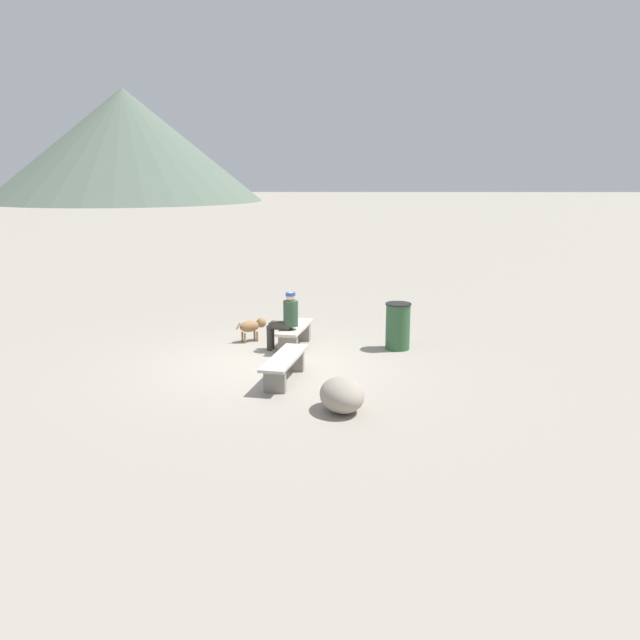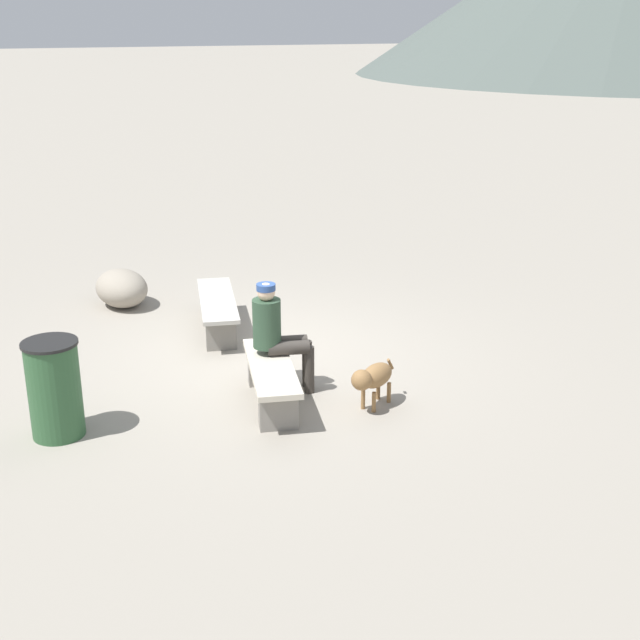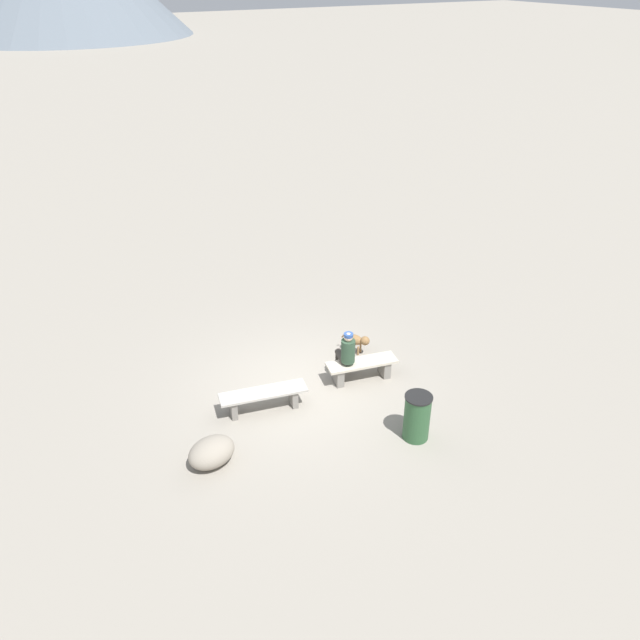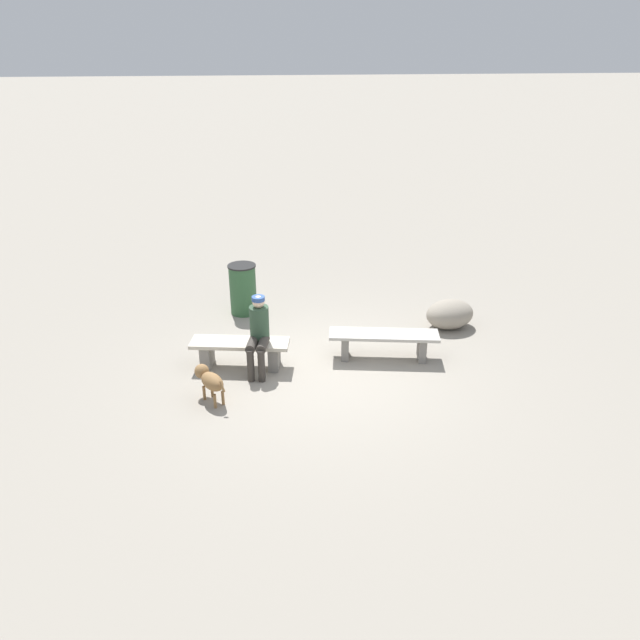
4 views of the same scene
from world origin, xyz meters
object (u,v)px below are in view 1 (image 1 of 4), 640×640
object	(u,v)px
seated_person	(286,318)
boulder	(342,395)
bench_left	(285,364)
bench_right	(295,333)
trash_bin	(398,326)
dog	(253,326)

from	to	relation	value
seated_person	boulder	bearing A→B (deg)	-149.95
bench_left	bench_right	distance (m)	2.34
trash_bin	boulder	size ratio (longest dim) A/B	1.08
seated_person	boulder	size ratio (longest dim) A/B	1.37
bench_right	seated_person	xyz separation A→B (m)	(-0.30, 0.17, 0.40)
bench_right	dog	distance (m)	1.05
bench_left	boulder	size ratio (longest dim) A/B	2.03
bench_right	boulder	size ratio (longest dim) A/B	1.79
seated_person	dog	size ratio (longest dim) A/B	1.95
trash_bin	bench_left	bearing A→B (deg)	135.16
boulder	trash_bin	bearing A→B (deg)	-18.24
seated_person	bench_left	bearing A→B (deg)	-163.95
dog	boulder	world-z (taller)	boulder
boulder	bench_left	bearing A→B (deg)	33.42
boulder	dog	bearing A→B (deg)	23.63
seated_person	trash_bin	world-z (taller)	seated_person
bench_right	bench_left	bearing A→B (deg)	-169.80
bench_right	dog	xyz separation A→B (m)	(0.46, 0.95, 0.04)
bench_left	trash_bin	distance (m)	3.13
bench_right	boulder	distance (m)	3.93
seated_person	trash_bin	distance (m)	2.34
bench_left	dog	xyz separation A→B (m)	(2.80, 0.89, 0.02)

